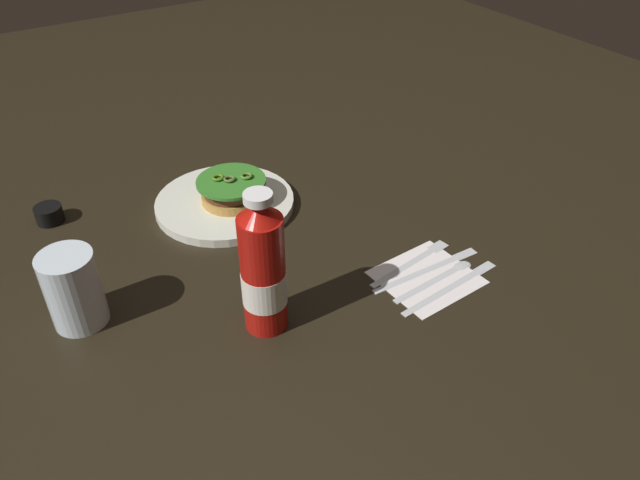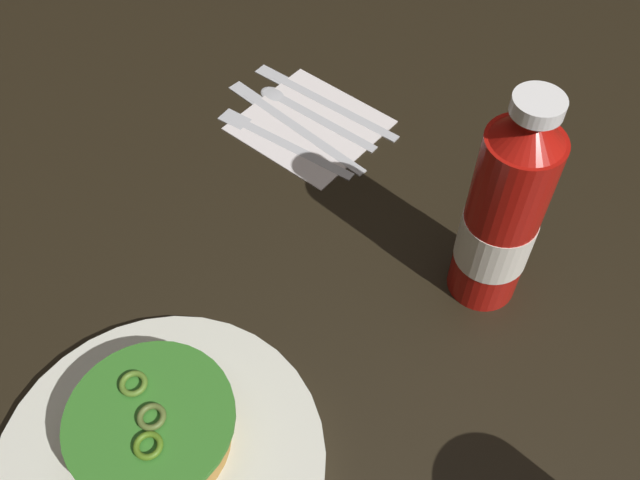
% 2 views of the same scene
% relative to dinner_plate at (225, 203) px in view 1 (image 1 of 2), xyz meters
% --- Properties ---
extents(ground_plane, '(3.00, 3.00, 0.00)m').
position_rel_dinner_plate_xyz_m(ground_plane, '(-0.08, -0.13, -0.01)').
color(ground_plane, black).
extents(dinner_plate, '(0.27, 0.27, 0.02)m').
position_rel_dinner_plate_xyz_m(dinner_plate, '(0.00, 0.00, 0.00)').
color(dinner_plate, silver).
rests_on(dinner_plate, ground_plane).
extents(burger_sandwich, '(0.14, 0.14, 0.05)m').
position_rel_dinner_plate_xyz_m(burger_sandwich, '(0.01, -0.01, 0.03)').
color(burger_sandwich, '#B6813B').
rests_on(burger_sandwich, dinner_plate).
extents(ketchup_bottle, '(0.07, 0.07, 0.24)m').
position_rel_dinner_plate_xyz_m(ketchup_bottle, '(-0.09, -0.34, 0.10)').
color(ketchup_bottle, '#AC120C').
rests_on(ketchup_bottle, ground_plane).
extents(water_glass, '(0.08, 0.08, 0.13)m').
position_rel_dinner_plate_xyz_m(water_glass, '(-0.33, -0.17, 0.05)').
color(water_glass, silver).
rests_on(water_glass, ground_plane).
extents(condiment_cup, '(0.05, 0.05, 0.03)m').
position_rel_dinner_plate_xyz_m(condiment_cup, '(-0.31, 0.14, 0.01)').
color(condiment_cup, black).
rests_on(condiment_cup, ground_plane).
extents(napkin, '(0.16, 0.15, 0.00)m').
position_rel_dinner_plate_xyz_m(napkin, '(0.19, -0.39, -0.01)').
color(napkin, white).
rests_on(napkin, ground_plane).
extents(butter_knife, '(0.22, 0.03, 0.00)m').
position_rel_dinner_plate_xyz_m(butter_knife, '(0.22, -0.43, -0.00)').
color(butter_knife, silver).
rests_on(butter_knife, napkin).
extents(spoon_utensil, '(0.18, 0.03, 0.00)m').
position_rel_dinner_plate_xyz_m(spoon_utensil, '(0.22, -0.40, -0.00)').
color(spoon_utensil, silver).
rests_on(spoon_utensil, napkin).
extents(steak_knife, '(0.22, 0.02, 0.00)m').
position_rel_dinner_plate_xyz_m(steak_knife, '(0.22, -0.37, -0.00)').
color(steak_knife, silver).
rests_on(steak_knife, napkin).
extents(fork_utensil, '(0.19, 0.04, 0.00)m').
position_rel_dinner_plate_xyz_m(fork_utensil, '(0.21, -0.34, -0.00)').
color(fork_utensil, silver).
rests_on(fork_utensil, napkin).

